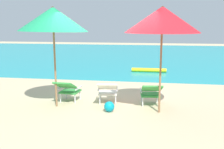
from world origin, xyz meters
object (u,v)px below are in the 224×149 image
(swim_buoy, at_px, (149,70))
(beach_umbrella_right, at_px, (162,20))
(lounge_chair_center, at_px, (108,90))
(lounge_chair_right, at_px, (151,92))
(lounge_chair_left, at_px, (68,89))
(beach_umbrella_left, at_px, (53,19))
(beach_ball, at_px, (109,107))

(swim_buoy, height_order, beach_umbrella_right, beach_umbrella_right)
(lounge_chair_center, distance_m, lounge_chair_right, 1.19)
(swim_buoy, xyz_separation_m, beach_umbrella_right, (0.35, -5.65, 2.21))
(swim_buoy, xyz_separation_m, lounge_chair_left, (-2.20, -5.18, 0.31))
(lounge_chair_left, distance_m, lounge_chair_right, 2.33)
(beach_umbrella_right, bearing_deg, swim_buoy, 93.55)
(lounge_chair_right, bearing_deg, lounge_chair_left, -179.77)
(swim_buoy, relative_size, beach_umbrella_right, 0.61)
(beach_umbrella_right, bearing_deg, beach_umbrella_left, 178.13)
(lounge_chair_right, distance_m, beach_umbrella_right, 1.97)
(swim_buoy, distance_m, lounge_chair_center, 5.27)
(lounge_chair_left, distance_m, beach_ball, 1.45)
(beach_ball, bearing_deg, beach_umbrella_left, 171.54)
(swim_buoy, bearing_deg, lounge_chair_center, -101.58)
(lounge_chair_left, bearing_deg, beach_umbrella_right, -10.42)
(lounge_chair_left, distance_m, beach_umbrella_left, 1.97)
(lounge_chair_center, bearing_deg, beach_ball, -76.65)
(lounge_chair_center, relative_size, beach_ball, 3.49)
(swim_buoy, height_order, lounge_chair_left, lounge_chair_left)
(lounge_chair_left, relative_size, beach_ball, 3.37)
(lounge_chair_center, distance_m, beach_ball, 0.70)
(beach_umbrella_right, bearing_deg, lounge_chair_left, 169.58)
(lounge_chair_right, bearing_deg, beach_umbrella_left, -171.30)
(swim_buoy, bearing_deg, beach_umbrella_right, -86.45)
(swim_buoy, bearing_deg, lounge_chair_left, -112.97)
(lounge_chair_center, height_order, beach_umbrella_left, beach_umbrella_left)
(swim_buoy, bearing_deg, lounge_chair_right, -88.52)
(swim_buoy, distance_m, lounge_chair_left, 5.64)
(lounge_chair_center, height_order, beach_ball, lounge_chair_center)
(lounge_chair_left, height_order, lounge_chair_right, same)
(lounge_chair_center, xyz_separation_m, beach_umbrella_left, (-1.34, -0.41, 1.92))
(lounge_chair_left, bearing_deg, lounge_chair_right, 0.23)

